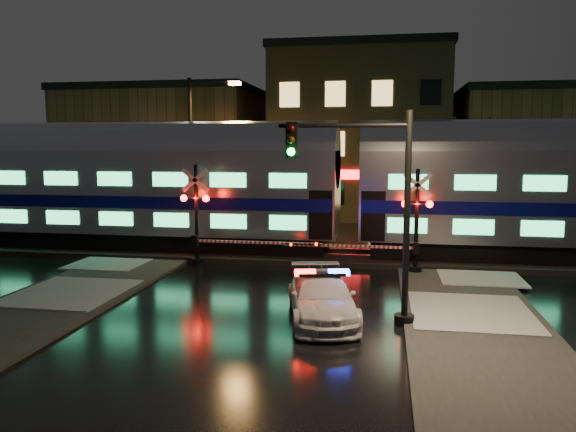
# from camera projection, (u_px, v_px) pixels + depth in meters

# --- Properties ---
(ground) EXTENTS (120.00, 120.00, 0.00)m
(ground) POSITION_uv_depth(u_px,v_px,m) (276.00, 283.00, 20.76)
(ground) COLOR black
(ground) RESTS_ON ground
(ballast) EXTENTS (90.00, 4.20, 0.24)m
(ballast) POSITION_uv_depth(u_px,v_px,m) (297.00, 254.00, 25.63)
(ballast) COLOR black
(ballast) RESTS_ON ground
(sidewalk_left) EXTENTS (4.00, 20.00, 0.12)m
(sidewalk_left) POSITION_uv_depth(u_px,v_px,m) (12.00, 322.00, 15.98)
(sidewalk_left) COLOR #2D2D2D
(sidewalk_left) RESTS_ON ground
(sidewalk_right) EXTENTS (4.00, 20.00, 0.12)m
(sidewalk_right) POSITION_uv_depth(u_px,v_px,m) (489.00, 350.00, 13.78)
(sidewalk_right) COLOR #2D2D2D
(sidewalk_right) RESTS_ON ground
(building_left) EXTENTS (14.00, 10.00, 9.00)m
(building_left) POSITION_uv_depth(u_px,v_px,m) (167.00, 153.00, 43.92)
(building_left) COLOR brown
(building_left) RESTS_ON ground
(building_mid) EXTENTS (12.00, 11.00, 11.50)m
(building_mid) POSITION_uv_depth(u_px,v_px,m) (360.00, 137.00, 41.71)
(building_mid) COLOR brown
(building_mid) RESTS_ON ground
(building_right) EXTENTS (12.00, 10.00, 8.50)m
(building_right) POSITION_uv_depth(u_px,v_px,m) (547.00, 158.00, 39.20)
(building_right) COLOR brown
(building_right) RESTS_ON ground
(train) EXTENTS (51.00, 3.12, 5.92)m
(train) POSITION_uv_depth(u_px,v_px,m) (349.00, 184.00, 24.83)
(train) COLOR black
(train) RESTS_ON ballast
(police_car) EXTENTS (2.77, 4.82, 1.47)m
(police_car) POSITION_uv_depth(u_px,v_px,m) (322.00, 297.00, 16.34)
(police_car) COLOR silver
(police_car) RESTS_ON ground
(crossing_signal_right) EXTENTS (5.88, 0.66, 4.16)m
(crossing_signal_right) POSITION_uv_depth(u_px,v_px,m) (407.00, 231.00, 21.99)
(crossing_signal_right) COLOR black
(crossing_signal_right) RESTS_ON ground
(crossing_signal_left) EXTENTS (6.05, 0.67, 4.28)m
(crossing_signal_left) POSITION_uv_depth(u_px,v_px,m) (204.00, 225.00, 23.39)
(crossing_signal_left) COLOR black
(crossing_signal_left) RESTS_ON ground
(traffic_light) EXTENTS (3.88, 0.70, 6.00)m
(traffic_light) POSITION_uv_depth(u_px,v_px,m) (373.00, 213.00, 15.61)
(traffic_light) COLOR black
(traffic_light) RESTS_ON ground
(streetlight) EXTENTS (2.88, 0.30, 8.62)m
(streetlight) POSITION_uv_depth(u_px,v_px,m) (196.00, 148.00, 29.98)
(streetlight) COLOR black
(streetlight) RESTS_ON ground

